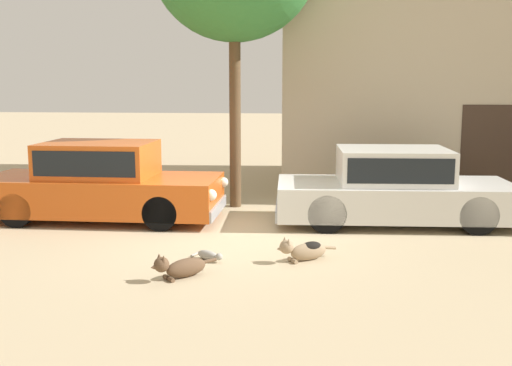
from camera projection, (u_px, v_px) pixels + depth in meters
name	position (u px, v px, depth m)	size (l,w,h in m)	color
ground_plane	(226.00, 237.00, 10.42)	(80.00, 80.00, 0.00)	tan
parked_sedan_nearest	(101.00, 182.00, 11.68)	(4.55, 1.79, 1.47)	#D15619
parked_sedan_second	(394.00, 187.00, 11.38)	(4.47, 1.99, 1.38)	silver
stray_dog_spotted	(180.00, 267.00, 8.25)	(0.79, 0.75, 0.38)	brown
stray_dog_tan	(304.00, 250.00, 9.04)	(0.89, 0.58, 0.38)	#997F60
stray_cat	(209.00, 255.00, 9.10)	(0.52, 0.50, 0.15)	gray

